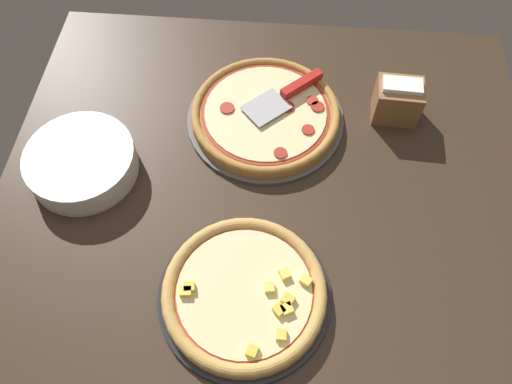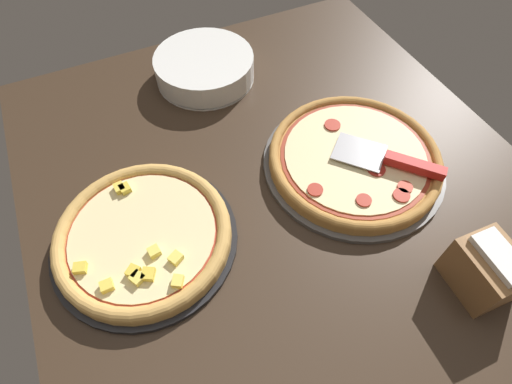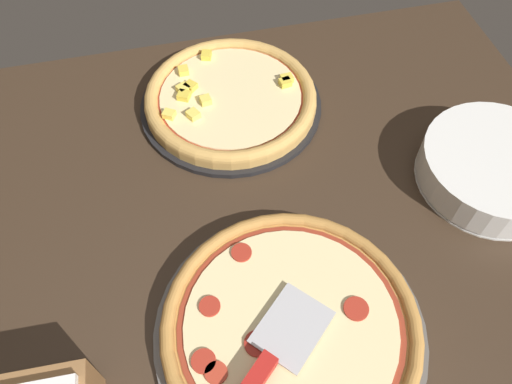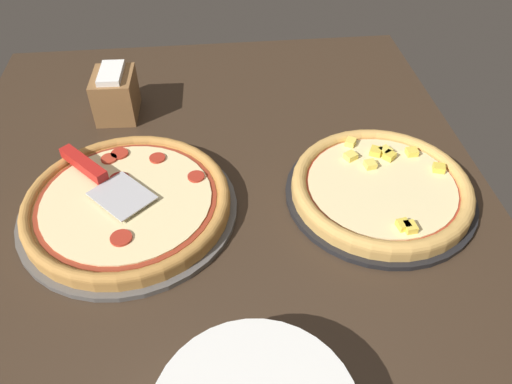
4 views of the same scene
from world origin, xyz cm
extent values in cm
cube|color=#38281C|center=(0.00, 0.00, -1.80)|extent=(120.62, 101.08, 3.60)
cylinder|color=#565451|center=(1.70, -15.64, 0.50)|extent=(37.92, 37.92, 1.00)
cylinder|color=#B77F3D|center=(1.70, -15.64, 1.95)|extent=(35.64, 35.64, 1.90)
torus|color=#B77F3D|center=(1.70, -15.64, 2.90)|extent=(35.64, 35.64, 2.00)
cylinder|color=maroon|center=(1.70, -15.64, 2.97)|extent=(30.98, 30.98, 0.15)
cylinder|color=beige|center=(1.70, -15.64, 3.10)|extent=(29.23, 29.23, 0.40)
cylinder|color=#AD2D1E|center=(10.92, -15.69, 3.50)|extent=(3.49, 3.49, 0.40)
cylinder|color=#AD2D1E|center=(-10.65, -17.90, 3.50)|extent=(3.25, 3.25, 0.40)
cylinder|color=#AD2D1E|center=(-8.56, -10.74, 3.50)|extent=(2.98, 2.98, 0.40)
cylinder|color=#B73823|center=(-9.34, -19.72, 3.50)|extent=(2.97, 2.97, 0.40)
cylinder|color=#AD2D1E|center=(-2.55, -3.63, 3.50)|extent=(3.05, 3.05, 0.40)
cylinder|color=maroon|center=(-3.34, -17.25, 3.50)|extent=(3.58, 3.58, 0.40)
cylinder|color=black|center=(2.50, 29.22, 0.50)|extent=(34.16, 34.16, 1.00)
cylinder|color=tan|center=(2.50, 29.22, 1.86)|extent=(32.11, 32.11, 1.72)
torus|color=tan|center=(2.50, 29.22, 2.72)|extent=(32.11, 32.11, 2.57)
cylinder|color=#A33823|center=(2.50, 29.22, 2.79)|extent=(27.91, 27.91, 0.15)
cylinder|color=beige|center=(2.50, 29.22, 2.92)|extent=(26.33, 26.33, 0.40)
cube|color=#F9E05B|center=(-5.06, 25.30, 3.70)|extent=(2.68, 2.78, 1.16)
cube|color=#F9E05B|center=(-2.29, 28.31, 3.70)|extent=(2.15, 2.23, 1.16)
cube|color=#F9E05B|center=(-5.84, 32.25, 3.70)|extent=(2.79, 2.77, 1.16)
cube|color=yellow|center=(13.08, 29.49, 3.70)|extent=(2.35, 2.18, 1.16)
cube|color=yellow|center=(-4.38, 32.56, 3.70)|extent=(2.80, 2.81, 1.16)
cube|color=yellow|center=(-5.95, 30.39, 3.70)|extent=(2.90, 2.85, 1.16)
cube|color=yellow|center=(0.05, 40.50, 3.70)|extent=(2.43, 2.56, 1.16)
cube|color=#F9E05B|center=(-9.23, 26.32, 3.70)|extent=(2.70, 2.59, 1.16)
cube|color=#F4D64C|center=(-5.06, 37.14, 3.70)|extent=(1.92, 2.09, 1.16)
cube|color=#F4D64C|center=(13.67, 30.45, 3.70)|extent=(2.37, 2.01, 1.16)
cube|color=#B7B7BC|center=(1.62, -16.29, 4.02)|extent=(12.65, 12.49, 0.24)
cube|color=red|center=(-6.51, -23.65, 4.90)|extent=(10.27, 9.60, 2.00)
cube|color=olive|center=(-29.38, -20.20, 4.74)|extent=(11.00, 8.85, 9.48)
cube|color=white|center=(-29.38, -20.20, 10.08)|extent=(9.24, 5.00, 1.20)
camera|label=1|loc=(-2.50, 62.06, 95.10)|focal=35.00mm
camera|label=2|loc=(-38.14, 25.56, 65.95)|focal=28.00mm
camera|label=3|loc=(-8.38, -37.79, 68.62)|focal=35.00mm
camera|label=4|loc=(65.28, 0.08, 62.71)|focal=35.00mm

